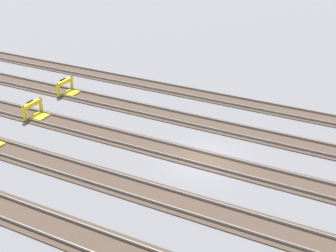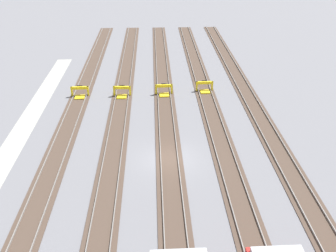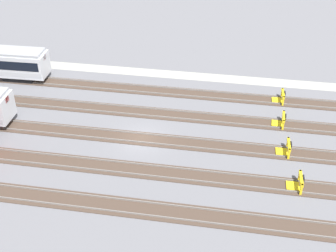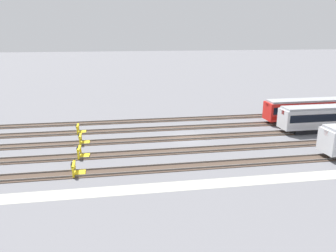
# 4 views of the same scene
# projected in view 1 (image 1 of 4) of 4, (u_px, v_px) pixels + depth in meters

# --- Properties ---
(ground_plane) EXTENTS (400.00, 400.00, 0.00)m
(ground_plane) POSITION_uv_depth(u_px,v_px,m) (205.00, 160.00, 29.15)
(ground_plane) COLOR slate
(rail_track_near_inner) EXTENTS (90.00, 2.24, 0.21)m
(rail_track_near_inner) POSITION_uv_depth(u_px,v_px,m) (170.00, 199.00, 25.35)
(rail_track_near_inner) COLOR #47382D
(rail_track_near_inner) RESTS_ON ground
(rail_track_middle) EXTENTS (90.00, 2.24, 0.21)m
(rail_track_middle) POSITION_uv_depth(u_px,v_px,m) (205.00, 160.00, 29.13)
(rail_track_middle) COLOR #47382D
(rail_track_middle) RESTS_ON ground
(rail_track_far_inner) EXTENTS (90.00, 2.23, 0.21)m
(rail_track_far_inner) POSITION_uv_depth(u_px,v_px,m) (232.00, 129.00, 32.91)
(rail_track_far_inner) COLOR #47382D
(rail_track_far_inner) RESTS_ON ground
(rail_track_farthest) EXTENTS (90.00, 2.23, 0.21)m
(rail_track_farthest) POSITION_uv_depth(u_px,v_px,m) (253.00, 105.00, 36.68)
(rail_track_farthest) COLOR #47382D
(rail_track_farthest) RESTS_ON ground
(bumper_stop_middle_track) EXTENTS (1.35, 2.00, 1.22)m
(bumper_stop_middle_track) POSITION_uv_depth(u_px,v_px,m) (35.00, 111.00, 34.56)
(bumper_stop_middle_track) COLOR yellow
(bumper_stop_middle_track) RESTS_ON ground
(bumper_stop_far_inner_track) EXTENTS (1.35, 2.00, 1.22)m
(bumper_stop_far_inner_track) POSITION_uv_depth(u_px,v_px,m) (68.00, 88.00, 38.67)
(bumper_stop_far_inner_track) COLOR yellow
(bumper_stop_far_inner_track) RESTS_ON ground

